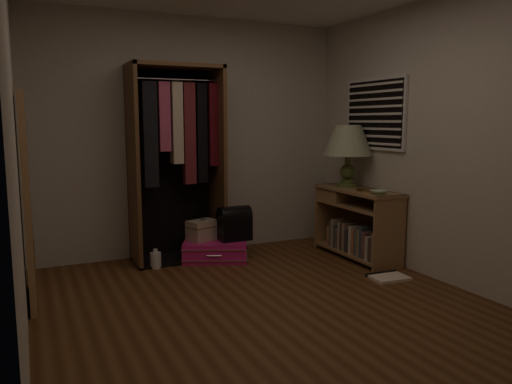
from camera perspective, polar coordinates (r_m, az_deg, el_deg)
ground at (r=4.04m, az=1.91°, el=-13.34°), size 4.00×4.00×0.00m
room_walls at (r=3.83m, az=2.73°, el=8.47°), size 3.52×4.02×2.60m
console_bookshelf at (r=5.55m, az=11.36°, el=-3.24°), size 0.42×1.12×0.75m
open_wardrobe at (r=5.34m, az=-8.91°, el=5.07°), size 0.95×0.50×2.05m
floor_mirror at (r=4.39m, az=-24.71°, el=-0.83°), size 0.06×0.80×1.70m
pink_suitcase at (r=5.41m, az=-4.68°, el=-6.60°), size 0.82×0.72×0.21m
train_case at (r=5.40m, az=-6.11°, el=-4.34°), size 0.37×0.31×0.23m
black_bag at (r=5.36m, az=-2.49°, el=-3.51°), size 0.34×0.22×0.37m
table_lamp at (r=5.60m, az=10.48°, el=5.66°), size 0.61×0.61×0.68m
brass_tray at (r=5.36m, az=12.57°, el=0.20°), size 0.28×0.28×0.01m
ceramic_bowl at (r=5.13m, az=13.80°, el=-0.03°), size 0.16×0.16×0.04m
white_jug at (r=5.20m, az=-11.40°, el=-7.60°), size 0.13×0.13×0.20m
floor_book at (r=4.95m, az=14.77°, el=-9.34°), size 0.36×0.29×0.03m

